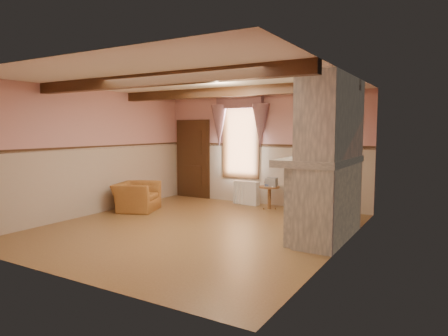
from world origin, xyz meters
The scene contains 26 objects.
floor centered at (0.00, 0.00, 0.00)m, with size 5.50×6.00×0.01m, color brown.
ceiling centered at (0.00, 0.00, 2.80)m, with size 5.50×6.00×0.01m, color silver.
wall_back centered at (0.00, 3.00, 1.40)m, with size 5.50×0.02×2.80m, color #D19290.
wall_front centered at (0.00, -3.00, 1.40)m, with size 5.50×0.02×2.80m, color #D19290.
wall_left centered at (-2.75, 0.00, 1.40)m, with size 0.02×6.00×2.80m, color #D19290.
wall_right centered at (2.75, 0.00, 1.40)m, with size 0.02×6.00×2.80m, color #D19290.
wainscot centered at (0.00, 0.00, 0.75)m, with size 5.50×6.00×1.50m, color #C2B29C, non-canonical shape.
chair_rail centered at (0.00, 0.00, 1.50)m, with size 5.50×6.00×0.08m, color black, non-canonical shape.
firebox centered at (2.00, 0.60, 0.45)m, with size 0.20×0.95×0.90m, color black.
armchair centered at (-2.17, 0.72, 0.33)m, with size 1.01×0.88×0.66m, color #9E662D.
side_table centered at (0.44, 2.48, 0.28)m, with size 0.49×0.49×0.55m, color brown.
book_stack centered at (0.48, 2.51, 0.65)m, with size 0.26×0.32×0.20m, color #B7AD8C.
radiator centered at (-0.29, 2.70, 0.30)m, with size 0.70×0.18×0.60m, color white.
bowl centered at (2.24, 0.77, 1.47)m, with size 0.37×0.37×0.09m, color brown.
mantel_clock centered at (2.24, 1.24, 1.52)m, with size 0.14×0.24×0.20m, color black.
oil_lamp centered at (2.24, 1.07, 1.56)m, with size 0.11×0.11×0.28m, color #D1863A.
candle_red centered at (2.24, -0.10, 1.50)m, with size 0.06×0.06×0.16m, color maroon.
jar_yellow centered at (2.24, -0.03, 1.48)m, with size 0.06×0.06×0.12m, color gold.
fireplace centered at (2.42, 0.60, 1.40)m, with size 0.85×2.00×2.80m, color gray.
mantel centered at (2.24, 0.60, 1.36)m, with size 1.05×2.05×0.12m, color gray.
overmantel_mirror centered at (2.06, 0.60, 1.97)m, with size 0.06×1.44×1.04m, color silver.
door centered at (-2.10, 2.94, 1.05)m, with size 1.10×0.10×2.10m, color black.
window centered at (-0.60, 2.97, 1.65)m, with size 1.06×0.08×2.02m, color white.
window_drapes centered at (-0.60, 2.88, 2.25)m, with size 1.30×0.14×1.40m, color gray.
ceiling_beam_front centered at (0.00, -1.20, 2.70)m, with size 5.50×0.18×0.20m, color black.
ceiling_beam_back centered at (0.00, 1.20, 2.70)m, with size 5.50×0.18×0.20m, color black.
Camera 1 is at (4.31, -6.24, 1.90)m, focal length 32.00 mm.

